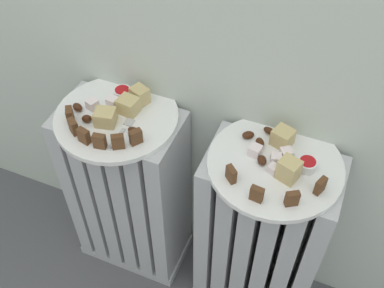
# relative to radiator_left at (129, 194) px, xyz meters

# --- Properties ---
(radiator_left) EXTENTS (0.31, 0.18, 0.57)m
(radiator_left) POSITION_rel_radiator_left_xyz_m (0.00, 0.00, 0.00)
(radiator_left) COLOR #B2B2B7
(radiator_left) RESTS_ON ground_plane
(radiator_right) EXTENTS (0.31, 0.18, 0.57)m
(radiator_right) POSITION_rel_radiator_left_xyz_m (0.38, 0.00, 0.00)
(radiator_right) COLOR #B2B2B7
(radiator_right) RESTS_ON ground_plane
(plate_left) EXTENTS (0.29, 0.29, 0.01)m
(plate_left) POSITION_rel_radiator_left_xyz_m (0.00, 0.00, 0.29)
(plate_left) COLOR white
(plate_left) RESTS_ON radiator_left
(plate_right) EXTENTS (0.29, 0.29, 0.01)m
(plate_right) POSITION_rel_radiator_left_xyz_m (0.38, 0.00, 0.29)
(plate_right) COLOR white
(plate_right) RESTS_ON radiator_right
(dark_cake_slice_left_0) EXTENTS (0.03, 0.03, 0.04)m
(dark_cake_slice_left_0) POSITION_rel_radiator_left_xyz_m (-0.08, -0.05, 0.32)
(dark_cake_slice_left_0) COLOR #56351E
(dark_cake_slice_left_0) RESTS_ON plate_left
(dark_cake_slice_left_1) EXTENTS (0.03, 0.03, 0.04)m
(dark_cake_slice_left_1) POSITION_rel_radiator_left_xyz_m (-0.06, -0.08, 0.32)
(dark_cake_slice_left_1) COLOR #56351E
(dark_cake_slice_left_1) RESTS_ON plate_left
(dark_cake_slice_left_2) EXTENTS (0.03, 0.02, 0.04)m
(dark_cake_slice_left_2) POSITION_rel_radiator_left_xyz_m (-0.02, -0.10, 0.32)
(dark_cake_slice_left_2) COLOR #56351E
(dark_cake_slice_left_2) RESTS_ON plate_left
(dark_cake_slice_left_3) EXTENTS (0.03, 0.02, 0.04)m
(dark_cake_slice_left_3) POSITION_rel_radiator_left_xyz_m (0.02, -0.10, 0.32)
(dark_cake_slice_left_3) COLOR #56351E
(dark_cake_slice_left_3) RESTS_ON plate_left
(dark_cake_slice_left_4) EXTENTS (0.03, 0.03, 0.04)m
(dark_cake_slice_left_4) POSITION_rel_radiator_left_xyz_m (0.05, -0.09, 0.32)
(dark_cake_slice_left_4) COLOR #56351E
(dark_cake_slice_left_4) RESTS_ON plate_left
(dark_cake_slice_left_5) EXTENTS (0.03, 0.03, 0.04)m
(dark_cake_slice_left_5) POSITION_rel_radiator_left_xyz_m (0.08, -0.06, 0.32)
(dark_cake_slice_left_5) COLOR #56351E
(dark_cake_slice_left_5) RESTS_ON plate_left
(marble_cake_slice_left_0) EXTENTS (0.05, 0.05, 0.04)m
(marble_cake_slice_left_0) POSITION_rel_radiator_left_xyz_m (-0.01, -0.03, 0.32)
(marble_cake_slice_left_0) COLOR tan
(marble_cake_slice_left_0) RESTS_ON plate_left
(marble_cake_slice_left_1) EXTENTS (0.05, 0.04, 0.04)m
(marble_cake_slice_left_1) POSITION_rel_radiator_left_xyz_m (0.03, 0.06, 0.32)
(marble_cake_slice_left_1) COLOR tan
(marble_cake_slice_left_1) RESTS_ON plate_left
(marble_cake_slice_left_2) EXTENTS (0.05, 0.04, 0.04)m
(marble_cake_slice_left_2) POSITION_rel_radiator_left_xyz_m (0.02, 0.02, 0.32)
(marble_cake_slice_left_2) COLOR tan
(marble_cake_slice_left_2) RESTS_ON plate_left
(turkish_delight_left_0) EXTENTS (0.03, 0.03, 0.02)m
(turkish_delight_left_0) POSITION_rel_radiator_left_xyz_m (-0.06, 0.00, 0.31)
(turkish_delight_left_0) COLOR white
(turkish_delight_left_0) RESTS_ON plate_left
(turkish_delight_left_1) EXTENTS (0.03, 0.03, 0.02)m
(turkish_delight_left_1) POSITION_rel_radiator_left_xyz_m (-0.02, 0.03, 0.31)
(turkish_delight_left_1) COLOR white
(turkish_delight_left_1) RESTS_ON plate_left
(medjool_date_left_0) EXTENTS (0.03, 0.02, 0.02)m
(medjool_date_left_0) POSITION_rel_radiator_left_xyz_m (-0.05, -0.04, 0.31)
(medjool_date_left_0) COLOR #3D1E0F
(medjool_date_left_0) RESTS_ON plate_left
(medjool_date_left_1) EXTENTS (0.03, 0.03, 0.02)m
(medjool_date_left_1) POSITION_rel_radiator_left_xyz_m (-0.09, -0.02, 0.31)
(medjool_date_left_1) COLOR #3D1E0F
(medjool_date_left_1) RESTS_ON plate_left
(medjool_date_left_2) EXTENTS (0.03, 0.02, 0.01)m
(medjool_date_left_2) POSITION_rel_radiator_left_xyz_m (0.06, -0.04, 0.31)
(medjool_date_left_2) COLOR #3D1E0F
(medjool_date_left_2) RESTS_ON plate_left
(jam_bowl_left) EXTENTS (0.04, 0.04, 0.02)m
(jam_bowl_left) POSITION_rel_radiator_left_xyz_m (-0.02, 0.06, 0.31)
(jam_bowl_left) COLOR white
(jam_bowl_left) RESTS_ON plate_left
(dark_cake_slice_right_0) EXTENTS (0.03, 0.03, 0.04)m
(dark_cake_slice_right_0) POSITION_rel_radiator_left_xyz_m (0.30, -0.08, 0.32)
(dark_cake_slice_right_0) COLOR #56351E
(dark_cake_slice_right_0) RESTS_ON plate_right
(dark_cake_slice_right_1) EXTENTS (0.03, 0.01, 0.04)m
(dark_cake_slice_right_1) POSITION_rel_radiator_left_xyz_m (0.36, -0.11, 0.32)
(dark_cake_slice_right_1) COLOR #56351E
(dark_cake_slice_right_1) RESTS_ON plate_right
(dark_cake_slice_right_2) EXTENTS (0.03, 0.02, 0.04)m
(dark_cake_slice_right_2) POSITION_rel_radiator_left_xyz_m (0.43, -0.09, 0.32)
(dark_cake_slice_right_2) COLOR #56351E
(dark_cake_slice_right_2) RESTS_ON plate_right
(dark_cake_slice_right_3) EXTENTS (0.02, 0.03, 0.04)m
(dark_cake_slice_right_3) POSITION_rel_radiator_left_xyz_m (0.47, -0.04, 0.32)
(dark_cake_slice_right_3) COLOR #56351E
(dark_cake_slice_right_3) RESTS_ON plate_right
(marble_cake_slice_right_0) EXTENTS (0.05, 0.05, 0.04)m
(marble_cake_slice_right_0) POSITION_rel_radiator_left_xyz_m (0.37, 0.06, 0.32)
(marble_cake_slice_right_0) COLOR tan
(marble_cake_slice_right_0) RESTS_ON plate_right
(marble_cake_slice_right_1) EXTENTS (0.05, 0.05, 0.05)m
(marble_cake_slice_right_1) POSITION_rel_radiator_left_xyz_m (0.41, -0.03, 0.33)
(marble_cake_slice_right_1) COLOR tan
(marble_cake_slice_right_1) RESTS_ON plate_right
(turkish_delight_right_0) EXTENTS (0.03, 0.03, 0.02)m
(turkish_delight_right_0) POSITION_rel_radiator_left_xyz_m (0.39, 0.02, 0.31)
(turkish_delight_right_0) COLOR white
(turkish_delight_right_0) RESTS_ON plate_right
(turkish_delight_right_1) EXTENTS (0.03, 0.03, 0.02)m
(turkish_delight_right_1) POSITION_rel_radiator_left_xyz_m (0.37, 0.00, 0.31)
(turkish_delight_right_1) COLOR white
(turkish_delight_right_1) RESTS_ON plate_right
(turkish_delight_right_2) EXTENTS (0.03, 0.03, 0.02)m
(turkish_delight_right_2) POSITION_rel_radiator_left_xyz_m (0.33, 0.01, 0.31)
(turkish_delight_right_2) COLOR white
(turkish_delight_right_2) RESTS_ON plate_right
(turkish_delight_right_3) EXTENTS (0.02, 0.02, 0.02)m
(turkish_delight_right_3) POSITION_rel_radiator_left_xyz_m (0.38, -0.03, 0.31)
(turkish_delight_right_3) COLOR white
(turkish_delight_right_3) RESTS_ON plate_right
(medjool_date_right_0) EXTENTS (0.03, 0.02, 0.02)m
(medjool_date_right_0) POSITION_rel_radiator_left_xyz_m (0.34, 0.08, 0.31)
(medjool_date_right_0) COLOR #3D1E0F
(medjool_date_right_0) RESTS_ON plate_right
(medjool_date_right_1) EXTENTS (0.03, 0.03, 0.02)m
(medjool_date_right_1) POSITION_rel_radiator_left_xyz_m (0.35, -0.01, 0.31)
(medjool_date_right_1) COLOR #3D1E0F
(medjool_date_right_1) RESTS_ON plate_right
(medjool_date_right_2) EXTENTS (0.03, 0.03, 0.02)m
(medjool_date_right_2) POSITION_rel_radiator_left_xyz_m (0.30, 0.05, 0.31)
(medjool_date_right_2) COLOR #3D1E0F
(medjool_date_right_2) RESTS_ON plate_right
(medjool_date_right_3) EXTENTS (0.03, 0.03, 0.02)m
(medjool_date_right_3) POSITION_rel_radiator_left_xyz_m (0.33, 0.03, 0.31)
(medjool_date_right_3) COLOR #3D1E0F
(medjool_date_right_3) RESTS_ON plate_right
(jam_bowl_right) EXTENTS (0.04, 0.04, 0.02)m
(jam_bowl_right) POSITION_rel_radiator_left_xyz_m (0.44, 0.01, 0.31)
(jam_bowl_right) COLOR white
(jam_bowl_right) RESTS_ON plate_right
(fork) EXTENTS (0.02, 0.10, 0.00)m
(fork) POSITION_rel_radiator_left_xyz_m (0.04, -0.04, 0.30)
(fork) COLOR #B7B7BC
(fork) RESTS_ON plate_left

